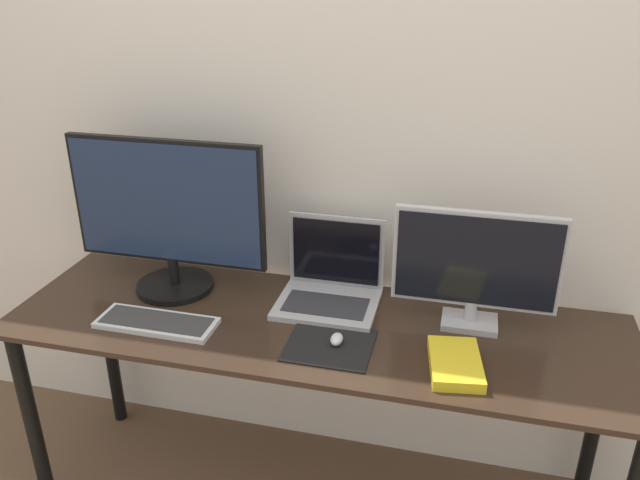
# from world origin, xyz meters

# --- Properties ---
(wall_back) EXTENTS (7.00, 0.05, 2.50)m
(wall_back) POSITION_xyz_m (0.00, 0.64, 1.25)
(wall_back) COLOR silver
(wall_back) RESTS_ON ground_plane
(desk) EXTENTS (1.90, 0.58, 0.73)m
(desk) POSITION_xyz_m (0.00, 0.29, 0.63)
(desk) COLOR #332319
(desk) RESTS_ON ground_plane
(monitor_left) EXTENTS (0.65, 0.25, 0.51)m
(monitor_left) POSITION_xyz_m (-0.51, 0.40, 0.99)
(monitor_left) COLOR black
(monitor_left) RESTS_ON desk
(monitor_right) EXTENTS (0.48, 0.12, 0.37)m
(monitor_right) POSITION_xyz_m (0.45, 0.40, 0.93)
(monitor_right) COLOR #B2B2B7
(monitor_right) RESTS_ON desk
(laptop) EXTENTS (0.32, 0.26, 0.26)m
(laptop) POSITION_xyz_m (0.01, 0.45, 0.79)
(laptop) COLOR #ADADB2
(laptop) RESTS_ON desk
(keyboard) EXTENTS (0.36, 0.13, 0.02)m
(keyboard) POSITION_xyz_m (-0.46, 0.17, 0.74)
(keyboard) COLOR silver
(keyboard) RESTS_ON desk
(mousepad) EXTENTS (0.24, 0.22, 0.00)m
(mousepad) POSITION_xyz_m (0.07, 0.18, 0.73)
(mousepad) COLOR black
(mousepad) RESTS_ON desk
(mouse) EXTENTS (0.03, 0.06, 0.03)m
(mouse) POSITION_xyz_m (0.09, 0.19, 0.75)
(mouse) COLOR silver
(mouse) RESTS_ON mousepad
(book) EXTENTS (0.17, 0.24, 0.03)m
(book) POSITION_xyz_m (0.42, 0.16, 0.74)
(book) COLOR yellow
(book) RESTS_ON desk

